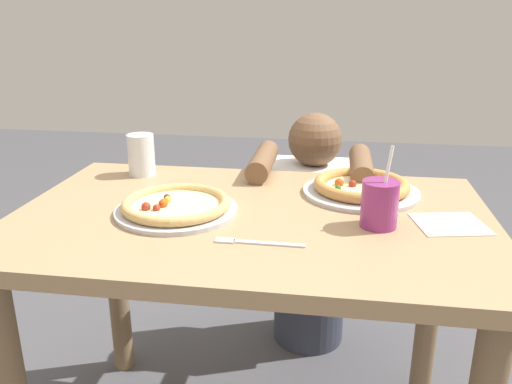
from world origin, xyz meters
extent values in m
cube|color=tan|center=(0.00, 0.00, 0.73)|extent=(1.21, 0.77, 0.04)
cylinder|color=#826748|center=(-0.52, 0.31, 0.35)|extent=(0.07, 0.07, 0.71)
cylinder|color=#826748|center=(0.52, 0.31, 0.35)|extent=(0.07, 0.07, 0.71)
cylinder|color=#B7B7BC|center=(-0.19, -0.02, 0.76)|extent=(0.31, 0.31, 0.01)
cylinder|color=beige|center=(-0.19, -0.02, 0.77)|extent=(0.22, 0.22, 0.01)
torus|color=tan|center=(-0.19, -0.02, 0.77)|extent=(0.27, 0.27, 0.03)
sphere|color=maroon|center=(-0.22, -0.07, 0.78)|extent=(0.02, 0.02, 0.02)
sphere|color=maroon|center=(-0.25, -0.07, 0.78)|extent=(0.02, 0.02, 0.02)
sphere|color=gold|center=(-0.22, -0.01, 0.78)|extent=(0.02, 0.02, 0.02)
sphere|color=brown|center=(-0.22, 0.01, 0.78)|extent=(0.02, 0.02, 0.02)
sphere|color=#BF4C19|center=(-0.22, -0.04, 0.78)|extent=(0.02, 0.02, 0.02)
cylinder|color=#B7B7BC|center=(0.28, 0.19, 0.76)|extent=(0.32, 0.32, 0.01)
cylinder|color=beige|center=(0.28, 0.19, 0.77)|extent=(0.20, 0.20, 0.01)
torus|color=#C68C47|center=(0.28, 0.19, 0.78)|extent=(0.26, 0.26, 0.03)
sphere|color=brown|center=(0.35, 0.22, 0.78)|extent=(0.02, 0.02, 0.02)
sphere|color=#BF4C19|center=(0.22, 0.20, 0.78)|extent=(0.03, 0.03, 0.03)
sphere|color=#2D6623|center=(0.22, 0.15, 0.78)|extent=(0.02, 0.02, 0.02)
sphere|color=brown|center=(0.32, 0.18, 0.78)|extent=(0.03, 0.03, 0.03)
sphere|color=maroon|center=(0.26, 0.19, 0.78)|extent=(0.02, 0.02, 0.02)
cylinder|color=#8C2D72|center=(0.31, -0.04, 0.81)|extent=(0.09, 0.09, 0.11)
cylinder|color=white|center=(0.33, -0.04, 0.90)|extent=(0.02, 0.03, 0.10)
cylinder|color=silver|center=(-0.39, 0.28, 0.81)|extent=(0.08, 0.08, 0.13)
cube|color=white|center=(-0.39, 0.27, 0.85)|extent=(0.03, 0.03, 0.02)
cube|color=white|center=(-0.38, 0.29, 0.85)|extent=(0.03, 0.03, 0.02)
cube|color=white|center=(-0.41, 0.27, 0.85)|extent=(0.04, 0.04, 0.03)
cube|color=white|center=(0.48, 0.00, 0.75)|extent=(0.19, 0.17, 0.00)
cube|color=silver|center=(0.07, -0.18, 0.75)|extent=(0.16, 0.02, 0.00)
cube|color=silver|center=(-0.03, -0.18, 0.75)|extent=(0.04, 0.02, 0.00)
cylinder|color=#333847|center=(0.13, 0.60, 0.23)|extent=(0.27, 0.27, 0.45)
cube|color=white|center=(0.13, 0.60, 0.58)|extent=(0.34, 0.22, 0.27)
sphere|color=brown|center=(0.13, 0.60, 0.81)|extent=(0.19, 0.19, 0.19)
cylinder|color=brown|center=(-0.02, 0.37, 0.79)|extent=(0.07, 0.28, 0.07)
cylinder|color=brown|center=(0.28, 0.37, 0.79)|extent=(0.07, 0.28, 0.07)
camera|label=1|loc=(0.20, -1.22, 1.24)|focal=36.77mm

